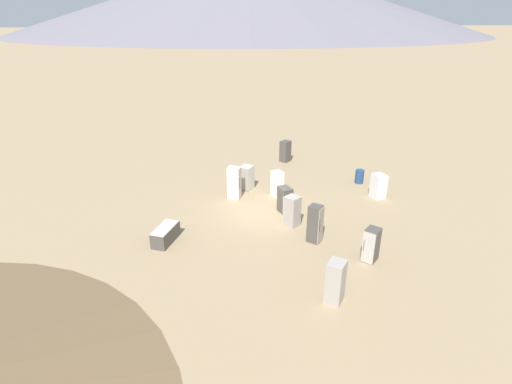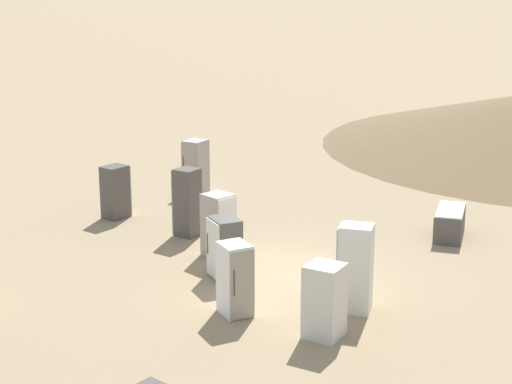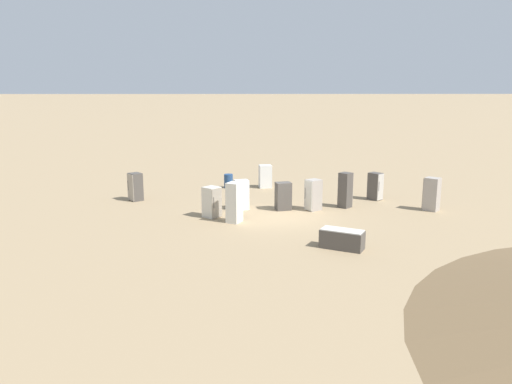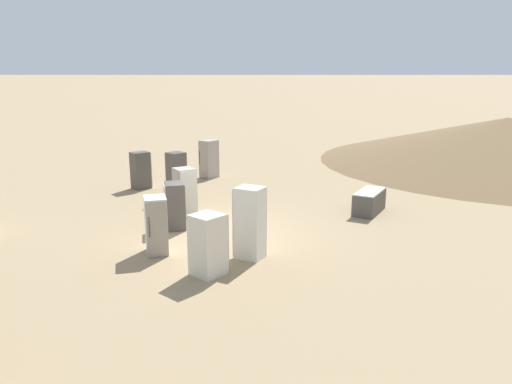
{
  "view_description": "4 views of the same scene",
  "coord_description": "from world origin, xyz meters",
  "px_view_note": "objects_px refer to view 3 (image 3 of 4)",
  "views": [
    {
      "loc": [
        -4.41,
        -18.71,
        9.66
      ],
      "look_at": [
        -0.27,
        -0.29,
        1.4
      ],
      "focal_mm": 28.0,
      "sensor_mm": 36.0,
      "label": 1
    },
    {
      "loc": [
        4.34,
        18.26,
        7.13
      ],
      "look_at": [
        0.61,
        -0.24,
        1.98
      ],
      "focal_mm": 60.0,
      "sensor_mm": 36.0,
      "label": 2
    },
    {
      "loc": [
        -23.42,
        1.89,
        6.12
      ],
      "look_at": [
        1.48,
        1.26,
        0.91
      ],
      "focal_mm": 35.0,
      "sensor_mm": 36.0,
      "label": 3
    },
    {
      "loc": [
        -1.2,
        14.53,
        4.74
      ],
      "look_at": [
        -1.12,
        0.79,
        1.38
      ],
      "focal_mm": 35.0,
      "sensor_mm": 36.0,
      "label": 4
    }
  ],
  "objects_px": {
    "discarded_fridge_3": "(241,195)",
    "discarded_fridge_10": "(212,202)",
    "discarded_fridge_2": "(135,187)",
    "discarded_fridge_7": "(345,190)",
    "discarded_fridge_4": "(432,194)",
    "discarded_fridge_0": "(265,176)",
    "rusty_barrel": "(228,181)",
    "discarded_fridge_9": "(234,202)",
    "discarded_fridge_1": "(375,186)",
    "discarded_fridge_5": "(283,196)",
    "discarded_fridge_6": "(342,239)",
    "discarded_fridge_8": "(313,195)"
  },
  "relations": [
    {
      "from": "discarded_fridge_3",
      "to": "discarded_fridge_1",
      "type": "bearing_deg",
      "value": -89.63
    },
    {
      "from": "discarded_fridge_0",
      "to": "discarded_fridge_3",
      "type": "height_order",
      "value": "discarded_fridge_3"
    },
    {
      "from": "discarded_fridge_2",
      "to": "discarded_fridge_6",
      "type": "bearing_deg",
      "value": -170.27
    },
    {
      "from": "discarded_fridge_3",
      "to": "discarded_fridge_5",
      "type": "relative_size",
      "value": 1.07
    },
    {
      "from": "discarded_fridge_3",
      "to": "discarded_fridge_4",
      "type": "xyz_separation_m",
      "value": [
        -0.45,
        -9.66,
        0.08
      ]
    },
    {
      "from": "discarded_fridge_8",
      "to": "discarded_fridge_10",
      "type": "distance_m",
      "value": 5.23
    },
    {
      "from": "discarded_fridge_3",
      "to": "discarded_fridge_7",
      "type": "xyz_separation_m",
      "value": [
        0.34,
        -5.42,
        0.15
      ]
    },
    {
      "from": "discarded_fridge_5",
      "to": "discarded_fridge_10",
      "type": "xyz_separation_m",
      "value": [
        -1.38,
        3.54,
        0.03
      ]
    },
    {
      "from": "discarded_fridge_2",
      "to": "discarded_fridge_9",
      "type": "relative_size",
      "value": 0.82
    },
    {
      "from": "discarded_fridge_1",
      "to": "discarded_fridge_5",
      "type": "xyz_separation_m",
      "value": [
        -2.25,
        5.32,
        -0.04
      ]
    },
    {
      "from": "discarded_fridge_3",
      "to": "discarded_fridge_10",
      "type": "relative_size",
      "value": 1.03
    },
    {
      "from": "discarded_fridge_8",
      "to": "discarded_fridge_3",
      "type": "bearing_deg",
      "value": 54.42
    },
    {
      "from": "discarded_fridge_0",
      "to": "discarded_fridge_2",
      "type": "xyz_separation_m",
      "value": [
        -3.48,
        7.33,
        0.06
      ]
    },
    {
      "from": "discarded_fridge_1",
      "to": "rusty_barrel",
      "type": "height_order",
      "value": "discarded_fridge_1"
    },
    {
      "from": "discarded_fridge_8",
      "to": "discarded_fridge_4",
      "type": "bearing_deg",
      "value": -124.02
    },
    {
      "from": "discarded_fridge_1",
      "to": "discarded_fridge_4",
      "type": "bearing_deg",
      "value": 89.69
    },
    {
      "from": "discarded_fridge_5",
      "to": "discarded_fridge_7",
      "type": "bearing_deg",
      "value": -5.4
    },
    {
      "from": "discarded_fridge_5",
      "to": "discarded_fridge_10",
      "type": "relative_size",
      "value": 0.96
    },
    {
      "from": "discarded_fridge_7",
      "to": "discarded_fridge_6",
      "type": "bearing_deg",
      "value": -57.11
    },
    {
      "from": "discarded_fridge_1",
      "to": "discarded_fridge_2",
      "type": "distance_m",
      "value": 13.32
    },
    {
      "from": "discarded_fridge_9",
      "to": "discarded_fridge_10",
      "type": "bearing_deg",
      "value": 166.17
    },
    {
      "from": "discarded_fridge_4",
      "to": "discarded_fridge_10",
      "type": "xyz_separation_m",
      "value": [
        -1.06,
        11.06,
        -0.1
      ]
    },
    {
      "from": "discarded_fridge_1",
      "to": "discarded_fridge_7",
      "type": "height_order",
      "value": "discarded_fridge_7"
    },
    {
      "from": "discarded_fridge_1",
      "to": "discarded_fridge_7",
      "type": "xyz_separation_m",
      "value": [
        -1.79,
        2.04,
        0.16
      ]
    },
    {
      "from": "discarded_fridge_7",
      "to": "discarded_fridge_4",
      "type": "bearing_deg",
      "value": 34.72
    },
    {
      "from": "discarded_fridge_0",
      "to": "discarded_fridge_2",
      "type": "bearing_deg",
      "value": -162.19
    },
    {
      "from": "discarded_fridge_0",
      "to": "discarded_fridge_9",
      "type": "distance_m",
      "value": 8.38
    },
    {
      "from": "discarded_fridge_2",
      "to": "discarded_fridge_5",
      "type": "distance_m",
      "value": 8.34
    },
    {
      "from": "discarded_fridge_6",
      "to": "discarded_fridge_7",
      "type": "distance_m",
      "value": 6.99
    },
    {
      "from": "discarded_fridge_3",
      "to": "discarded_fridge_2",
      "type": "bearing_deg",
      "value": 53.63
    },
    {
      "from": "discarded_fridge_5",
      "to": "discarded_fridge_6",
      "type": "relative_size",
      "value": 0.79
    },
    {
      "from": "discarded_fridge_1",
      "to": "discarded_fridge_7",
      "type": "bearing_deg",
      "value": 0.41
    },
    {
      "from": "discarded_fridge_5",
      "to": "discarded_fridge_9",
      "type": "relative_size",
      "value": 0.76
    },
    {
      "from": "discarded_fridge_1",
      "to": "discarded_fridge_8",
      "type": "bearing_deg",
      "value": -8.99
    },
    {
      "from": "discarded_fridge_1",
      "to": "discarded_fridge_9",
      "type": "bearing_deg",
      "value": -10.23
    },
    {
      "from": "discarded_fridge_5",
      "to": "discarded_fridge_10",
      "type": "bearing_deg",
      "value": -172.2
    },
    {
      "from": "discarded_fridge_0",
      "to": "discarded_fridge_4",
      "type": "distance_m",
      "value": 10.24
    },
    {
      "from": "discarded_fridge_2",
      "to": "discarded_fridge_3",
      "type": "xyz_separation_m",
      "value": [
        -2.23,
        -5.86,
        -0.0
      ]
    },
    {
      "from": "discarded_fridge_6",
      "to": "discarded_fridge_8",
      "type": "distance_m",
      "value": 6.26
    },
    {
      "from": "discarded_fridge_3",
      "to": "rusty_barrel",
      "type": "bearing_deg",
      "value": -7.25
    },
    {
      "from": "discarded_fridge_0",
      "to": "discarded_fridge_9",
      "type": "xyz_separation_m",
      "value": [
        -8.18,
        1.78,
        0.23
      ]
    },
    {
      "from": "discarded_fridge_1",
      "to": "discarded_fridge_5",
      "type": "relative_size",
      "value": 1.06
    },
    {
      "from": "discarded_fridge_3",
      "to": "rusty_barrel",
      "type": "distance_m",
      "value": 5.73
    },
    {
      "from": "discarded_fridge_0",
      "to": "discarded_fridge_8",
      "type": "bearing_deg",
      "value": -77.37
    },
    {
      "from": "discarded_fridge_2",
      "to": "discarded_fridge_10",
      "type": "bearing_deg",
      "value": -168.7
    },
    {
      "from": "discarded_fridge_7",
      "to": "rusty_barrel",
      "type": "relative_size",
      "value": 2.12
    },
    {
      "from": "discarded_fridge_2",
      "to": "discarded_fridge_8",
      "type": "height_order",
      "value": "discarded_fridge_8"
    },
    {
      "from": "discarded_fridge_2",
      "to": "discarded_fridge_4",
      "type": "height_order",
      "value": "discarded_fridge_4"
    },
    {
      "from": "discarded_fridge_5",
      "to": "discarded_fridge_2",
      "type": "bearing_deg",
      "value": 150.06
    },
    {
      "from": "discarded_fridge_4",
      "to": "discarded_fridge_8",
      "type": "height_order",
      "value": "discarded_fridge_4"
    }
  ]
}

